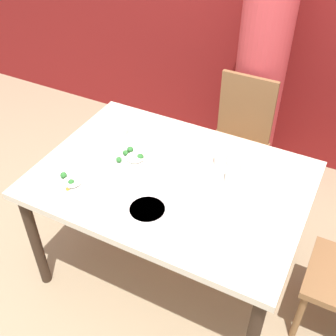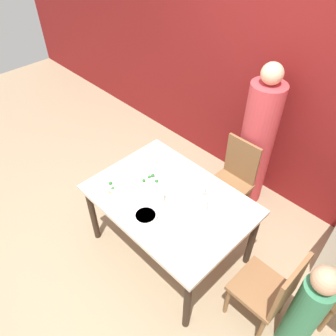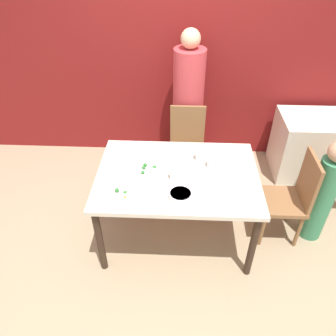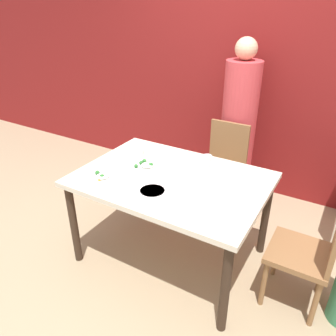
{
  "view_description": "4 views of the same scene",
  "coord_description": "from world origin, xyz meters",
  "px_view_note": "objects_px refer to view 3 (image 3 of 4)",
  "views": [
    {
      "loc": [
        0.73,
        -1.46,
        2.18
      ],
      "look_at": [
        0.03,
        -0.1,
        0.9
      ],
      "focal_mm": 45.0,
      "sensor_mm": 36.0,
      "label": 1
    },
    {
      "loc": [
        1.36,
        -1.36,
        2.84
      ],
      "look_at": [
        -0.11,
        0.09,
        0.97
      ],
      "focal_mm": 35.0,
      "sensor_mm": 36.0,
      "label": 2
    },
    {
      "loc": [
        0.02,
        -2.18,
        2.51
      ],
      "look_at": [
        -0.08,
        0.05,
        0.77
      ],
      "focal_mm": 35.0,
      "sensor_mm": 36.0,
      "label": 3
    },
    {
      "loc": [
        1.06,
        -1.84,
        1.92
      ],
      "look_at": [
        -0.02,
        -0.02,
        0.83
      ],
      "focal_mm": 35.0,
      "sensor_mm": 36.0,
      "label": 4
    }
  ],
  "objects_px": {
    "plate_rice_adult": "(123,192)",
    "person_child": "(323,194)",
    "chair_adult_spot": "(187,146)",
    "chair_child_spot": "(291,196)",
    "person_adult": "(188,109)",
    "bowl_curry": "(180,195)",
    "glass_water_tall": "(200,154)"
  },
  "relations": [
    {
      "from": "bowl_curry",
      "to": "chair_adult_spot",
      "type": "bearing_deg",
      "value": 86.95
    },
    {
      "from": "person_adult",
      "to": "person_child",
      "type": "height_order",
      "value": "person_adult"
    },
    {
      "from": "chair_child_spot",
      "to": "bowl_curry",
      "type": "distance_m",
      "value": 1.11
    },
    {
      "from": "chair_adult_spot",
      "to": "plate_rice_adult",
      "type": "distance_m",
      "value": 1.26
    },
    {
      "from": "plate_rice_adult",
      "to": "person_child",
      "type": "bearing_deg",
      "value": 10.75
    },
    {
      "from": "chair_child_spot",
      "to": "person_adult",
      "type": "xyz_separation_m",
      "value": [
        -0.95,
        1.12,
        0.27
      ]
    },
    {
      "from": "bowl_curry",
      "to": "glass_water_tall",
      "type": "xyz_separation_m",
      "value": [
        0.16,
        0.51,
        0.04
      ]
    },
    {
      "from": "chair_adult_spot",
      "to": "person_adult",
      "type": "xyz_separation_m",
      "value": [
        0.0,
        0.34,
        0.27
      ]
    },
    {
      "from": "chair_child_spot",
      "to": "person_adult",
      "type": "relative_size",
      "value": 0.55
    },
    {
      "from": "person_adult",
      "to": "glass_water_tall",
      "type": "bearing_deg",
      "value": -84.05
    },
    {
      "from": "bowl_curry",
      "to": "person_child",
      "type": "bearing_deg",
      "value": 15.53
    },
    {
      "from": "chair_adult_spot",
      "to": "bowl_curry",
      "type": "xyz_separation_m",
      "value": [
        -0.06,
        -1.14,
        0.3
      ]
    },
    {
      "from": "person_adult",
      "to": "person_child",
      "type": "xyz_separation_m",
      "value": [
        1.22,
        -1.12,
        -0.24
      ]
    },
    {
      "from": "person_child",
      "to": "glass_water_tall",
      "type": "relative_size",
      "value": 7.68
    },
    {
      "from": "chair_child_spot",
      "to": "glass_water_tall",
      "type": "height_order",
      "value": "chair_child_spot"
    },
    {
      "from": "bowl_curry",
      "to": "glass_water_tall",
      "type": "height_order",
      "value": "glass_water_tall"
    },
    {
      "from": "plate_rice_adult",
      "to": "glass_water_tall",
      "type": "bearing_deg",
      "value": 37.77
    },
    {
      "from": "chair_child_spot",
      "to": "person_adult",
      "type": "height_order",
      "value": "person_adult"
    },
    {
      "from": "chair_child_spot",
      "to": "person_child",
      "type": "bearing_deg",
      "value": 90.0
    },
    {
      "from": "chair_adult_spot",
      "to": "chair_child_spot",
      "type": "height_order",
      "value": "same"
    },
    {
      "from": "chair_adult_spot",
      "to": "glass_water_tall",
      "type": "distance_m",
      "value": 0.72
    },
    {
      "from": "chair_child_spot",
      "to": "chair_adult_spot",
      "type": "bearing_deg",
      "value": -129.53
    },
    {
      "from": "chair_child_spot",
      "to": "glass_water_tall",
      "type": "relative_size",
      "value": 6.48
    },
    {
      "from": "chair_adult_spot",
      "to": "chair_child_spot",
      "type": "relative_size",
      "value": 1.0
    },
    {
      "from": "person_adult",
      "to": "chair_adult_spot",
      "type": "bearing_deg",
      "value": -90.0
    },
    {
      "from": "chair_adult_spot",
      "to": "person_adult",
      "type": "bearing_deg",
      "value": 90.0
    },
    {
      "from": "chair_adult_spot",
      "to": "plate_rice_adult",
      "type": "bearing_deg",
      "value": -115.06
    },
    {
      "from": "person_adult",
      "to": "glass_water_tall",
      "type": "relative_size",
      "value": 11.69
    },
    {
      "from": "person_child",
      "to": "plate_rice_adult",
      "type": "relative_size",
      "value": 4.36
    },
    {
      "from": "plate_rice_adult",
      "to": "glass_water_tall",
      "type": "distance_m",
      "value": 0.79
    },
    {
      "from": "glass_water_tall",
      "to": "bowl_curry",
      "type": "bearing_deg",
      "value": -107.7
    },
    {
      "from": "bowl_curry",
      "to": "plate_rice_adult",
      "type": "height_order",
      "value": "plate_rice_adult"
    }
  ]
}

